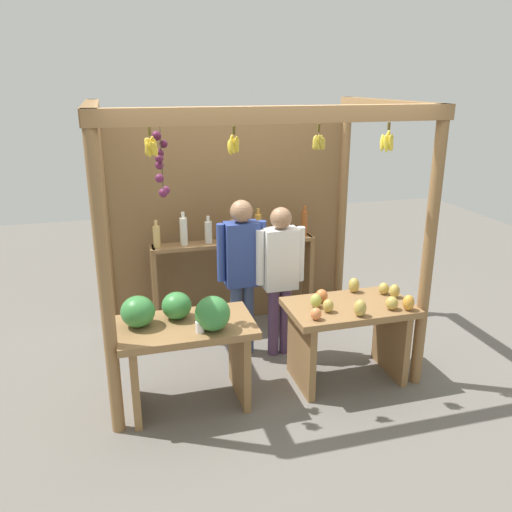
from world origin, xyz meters
TOP-DOWN VIEW (x-y plane):
  - ground_plane at (0.00, 0.00)m, footprint 12.00×12.00m
  - market_stall at (-0.01, 0.39)m, footprint 2.75×1.85m
  - fruit_counter_left at (-0.75, -0.66)m, footprint 1.11×0.68m
  - fruit_counter_right at (0.73, -0.66)m, footprint 1.10×0.64m
  - bottle_shelf_unit at (-0.02, 0.65)m, footprint 1.76×0.22m
  - vendor_man at (-0.07, 0.07)m, footprint 0.48×0.21m
  - vendor_woman at (0.28, -0.03)m, footprint 0.48×0.20m

SIDE VIEW (x-z plane):
  - ground_plane at x=0.00m, z-range 0.00..0.00m
  - fruit_counter_right at x=0.73m, z-range 0.11..0.99m
  - fruit_counter_left at x=-0.75m, z-range 0.14..1.15m
  - bottle_shelf_unit at x=-0.02m, z-range 0.13..1.47m
  - vendor_woman at x=0.28m, z-range 0.14..1.64m
  - vendor_man at x=-0.07m, z-range 0.15..1.72m
  - market_stall at x=-0.01m, z-range 0.20..2.64m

